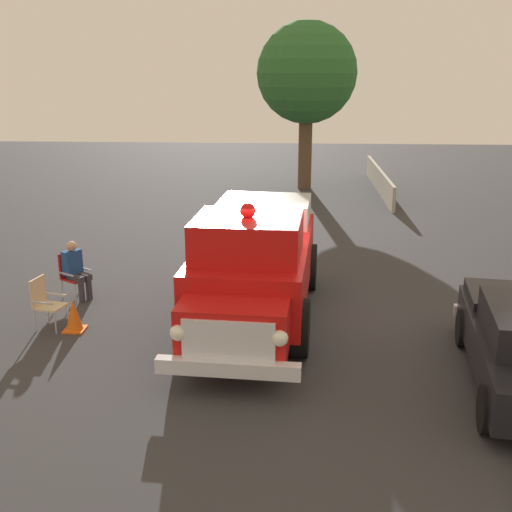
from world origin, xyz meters
name	(u,v)px	position (x,y,z in m)	size (l,w,h in m)	color
ground_plane	(283,319)	(0.00, 0.00, 0.00)	(60.00, 60.00, 0.00)	#333335
vintage_fire_truck	(254,263)	(-0.03, 0.57, 1.20)	(6.08, 2.67, 2.59)	black
lawn_chair_near_truck	(72,272)	(1.00, 4.63, 0.59)	(0.68, 0.68, 1.02)	#B7BABF
lawn_chair_by_car	(44,299)	(-0.71, 4.59, 0.59)	(0.59, 0.58, 1.02)	#B7BABF
spectator_seated	(76,268)	(0.93, 4.52, 0.70)	(0.60, 0.65, 1.29)	#383842
oak_tree_left	(307,74)	(14.20, -0.64, 4.60)	(3.99, 3.99, 6.64)	brown
traffic_cone	(74,316)	(-0.80, 4.01, 0.31)	(0.40, 0.40, 0.64)	orange
background_fence	(379,180)	(13.75, -3.66, 0.45)	(8.00, 0.12, 0.90)	#A8A393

